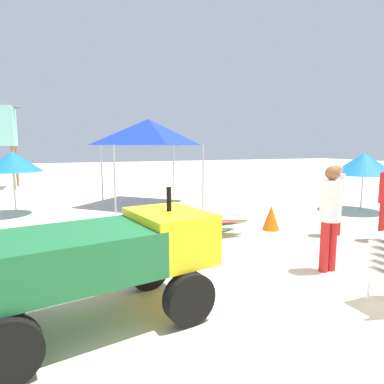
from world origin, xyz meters
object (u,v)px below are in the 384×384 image
at_px(beach_umbrella_left, 364,164).
at_px(utility_cart, 106,255).
at_px(beach_umbrella_mid, 12,162).
at_px(popup_canopy, 148,132).
at_px(lifeguard_far_right, 330,212).
at_px(traffic_cone_near, 271,218).
at_px(lifeguard_near_center, 336,195).
at_px(surfboard_pile, 194,229).

bearing_deg(beach_umbrella_left, utility_cart, -156.53).
height_order(utility_cart, beach_umbrella_mid, beach_umbrella_mid).
height_order(popup_canopy, beach_umbrella_mid, popup_canopy).
distance_m(lifeguard_far_right, popup_canopy, 7.42).
distance_m(beach_umbrella_left, traffic_cone_near, 4.27).
xyz_separation_m(beach_umbrella_left, traffic_cone_near, (-4.02, -0.86, -1.17)).
height_order(utility_cart, lifeguard_near_center, lifeguard_near_center).
xyz_separation_m(lifeguard_far_right, traffic_cone_near, (0.75, 2.53, -0.68)).
height_order(lifeguard_far_right, beach_umbrella_mid, beach_umbrella_mid).
relative_size(lifeguard_near_center, popup_canopy, 0.55).
xyz_separation_m(lifeguard_near_center, beach_umbrella_mid, (-6.88, 5.35, 0.64)).
bearing_deg(beach_umbrella_mid, lifeguard_near_center, -37.86).
bearing_deg(traffic_cone_near, lifeguard_far_right, -106.63).
bearing_deg(beach_umbrella_left, lifeguard_near_center, -148.56).
relative_size(utility_cart, beach_umbrella_left, 1.43).
distance_m(lifeguard_near_center, traffic_cone_near, 1.54).
height_order(beach_umbrella_left, beach_umbrella_mid, beach_umbrella_mid).
bearing_deg(beach_umbrella_mid, traffic_cone_near, -36.79).
xyz_separation_m(utility_cart, lifeguard_far_right, (3.49, 0.20, 0.19)).
xyz_separation_m(lifeguard_far_right, beach_umbrella_left, (4.77, 3.39, 0.49)).
bearing_deg(lifeguard_far_right, beach_umbrella_left, 35.40).
relative_size(utility_cart, lifeguard_near_center, 1.69).
distance_m(surfboard_pile, beach_umbrella_left, 6.19).
distance_m(lifeguard_near_center, beach_umbrella_mid, 8.74).
xyz_separation_m(surfboard_pile, lifeguard_near_center, (3.01, -1.01, 0.71)).
height_order(utility_cart, surfboard_pile, utility_cart).
relative_size(lifeguard_near_center, traffic_cone_near, 2.71).
relative_size(surfboard_pile, lifeguard_near_center, 1.66).
bearing_deg(beach_umbrella_mid, popup_canopy, 4.06).
distance_m(lifeguard_near_center, beach_umbrella_left, 3.55).
bearing_deg(traffic_cone_near, beach_umbrella_left, 12.14).
distance_m(beach_umbrella_left, beach_umbrella_mid, 10.49).
distance_m(lifeguard_far_right, beach_umbrella_mid, 8.61).
bearing_deg(lifeguard_far_right, traffic_cone_near, 73.37).
relative_size(popup_canopy, traffic_cone_near, 4.94).
xyz_separation_m(utility_cart, lifeguard_near_center, (5.26, 1.76, 0.13)).
relative_size(utility_cart, popup_canopy, 0.93).
bearing_deg(lifeguard_near_center, traffic_cone_near, 136.58).
height_order(beach_umbrella_mid, traffic_cone_near, beach_umbrella_mid).
distance_m(lifeguard_near_center, lifeguard_far_right, 2.36).
bearing_deg(surfboard_pile, lifeguard_far_right, -64.24).
relative_size(utility_cart, traffic_cone_near, 4.59).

